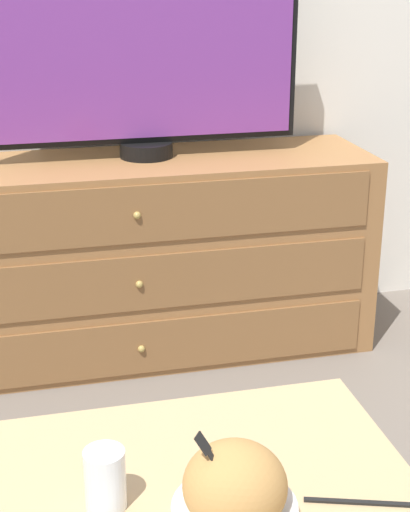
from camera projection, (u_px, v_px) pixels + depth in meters
name	position (u px, v px, depth m)	size (l,w,h in m)	color
ground_plane	(153.00, 315.00, 3.12)	(12.00, 12.00, 0.00)	#70665B
dresser	(129.00, 259.00, 2.73)	(1.69, 0.48, 0.70)	#9E6B3D
tv	(144.00, 55.00, 2.54)	(1.04, 0.18, 0.66)	black
takeout_bowl	(235.00, 493.00, 1.33)	(0.22, 0.22, 0.18)	silver
drink_cup	(105.00, 482.00, 1.38)	(0.07, 0.07, 0.11)	white
knife	(357.00, 502.00, 1.40)	(0.18, 0.07, 0.01)	black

